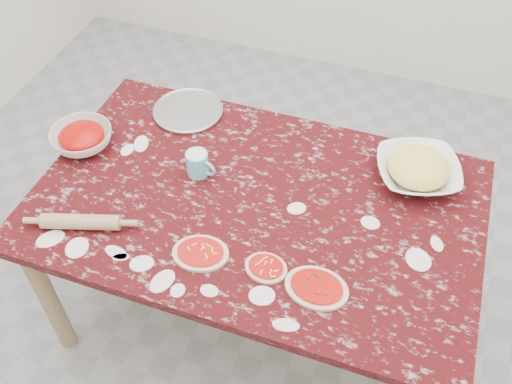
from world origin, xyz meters
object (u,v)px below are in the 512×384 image
object	(u,v)px
sauce_bowl	(82,138)
cheese_bowl	(417,172)
flour_mug	(198,163)
rolling_pin	(81,222)
worktable	(256,216)
pizza_tray	(188,111)

from	to	relation	value
sauce_bowl	cheese_bowl	xyz separation A→B (m)	(1.26, 0.25, -0.00)
flour_mug	rolling_pin	bearing A→B (deg)	-126.47
sauce_bowl	cheese_bowl	bearing A→B (deg)	11.35
worktable	pizza_tray	world-z (taller)	pizza_tray
worktable	flour_mug	xyz separation A→B (m)	(-0.25, 0.06, 0.13)
pizza_tray	flour_mug	xyz separation A→B (m)	(0.18, -0.31, 0.04)
sauce_bowl	flour_mug	size ratio (longest dim) A/B	1.94
worktable	cheese_bowl	bearing A→B (deg)	30.30
sauce_bowl	worktable	bearing A→B (deg)	-4.07
pizza_tray	flour_mug	size ratio (longest dim) A/B	2.34
flour_mug	rolling_pin	xyz separation A→B (m)	(-0.28, -0.38, -0.02)
rolling_pin	flour_mug	bearing A→B (deg)	53.53
sauce_bowl	flour_mug	xyz separation A→B (m)	(0.49, 0.01, 0.01)
flour_mug	worktable	bearing A→B (deg)	-14.30
rolling_pin	cheese_bowl	bearing A→B (deg)	30.42
worktable	rolling_pin	world-z (taller)	rolling_pin
worktable	cheese_bowl	size ratio (longest dim) A/B	5.29
worktable	pizza_tray	distance (m)	0.58
cheese_bowl	rolling_pin	world-z (taller)	cheese_bowl
pizza_tray	cheese_bowl	size ratio (longest dim) A/B	0.95
sauce_bowl	flour_mug	world-z (taller)	flour_mug
sauce_bowl	rolling_pin	size ratio (longest dim) A/B	0.88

